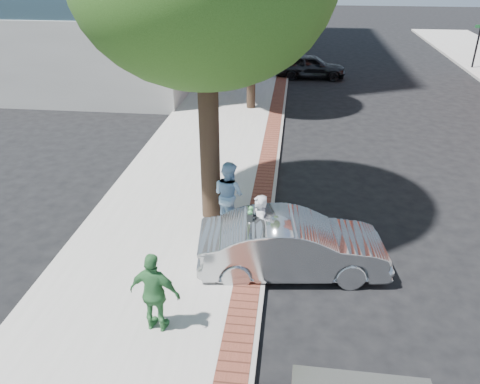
# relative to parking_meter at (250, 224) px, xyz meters

# --- Properties ---
(ground) EXTENTS (120.00, 120.00, 0.00)m
(ground) POSITION_rel_parking_meter_xyz_m (-0.69, 0.22, -1.21)
(ground) COLOR black
(ground) RESTS_ON ground
(sidewalk) EXTENTS (5.00, 60.00, 0.15)m
(sidewalk) POSITION_rel_parking_meter_xyz_m (-2.19, 8.22, -1.13)
(sidewalk) COLOR #9E9991
(sidewalk) RESTS_ON ground
(brick_strip) EXTENTS (0.60, 60.00, 0.01)m
(brick_strip) POSITION_rel_parking_meter_xyz_m (0.01, 8.22, -1.05)
(brick_strip) COLOR brown
(brick_strip) RESTS_ON sidewalk
(curb) EXTENTS (0.10, 60.00, 0.15)m
(curb) POSITION_rel_parking_meter_xyz_m (0.36, 8.22, -1.13)
(curb) COLOR gray
(curb) RESTS_ON ground
(office_base) EXTENTS (18.20, 22.20, 4.00)m
(office_base) POSITION_rel_parking_meter_xyz_m (-13.69, 22.22, 0.79)
(office_base) COLOR gray
(office_base) RESTS_ON ground
(signal_near) EXTENTS (0.70, 0.15, 3.80)m
(signal_near) POSITION_rel_parking_meter_xyz_m (0.21, 22.22, 1.05)
(signal_near) COLOR black
(signal_near) RESTS_ON ground
(signal_far) EXTENTS (0.70, 0.15, 3.80)m
(signal_far) POSITION_rel_parking_meter_xyz_m (11.81, 22.22, 1.05)
(signal_far) COLOR black
(signal_far) RESTS_ON ground
(parking_meter) EXTENTS (0.12, 0.32, 1.47)m
(parking_meter) POSITION_rel_parking_meter_xyz_m (0.00, 0.00, 0.00)
(parking_meter) COLOR gray
(parking_meter) RESTS_ON sidewalk
(person_gray) EXTENTS (0.60, 0.72, 1.71)m
(person_gray) POSITION_rel_parking_meter_xyz_m (0.18, 0.16, -0.20)
(person_gray) COLOR #BCBCC1
(person_gray) RESTS_ON sidewalk
(person_officer) EXTENTS (1.12, 1.08, 1.82)m
(person_officer) POSITION_rel_parking_meter_xyz_m (-0.73, 1.67, -0.14)
(person_officer) COLOR #96C2E7
(person_officer) RESTS_ON sidewalk
(person_green) EXTENTS (1.06, 0.56, 1.71)m
(person_green) POSITION_rel_parking_meter_xyz_m (-1.57, -2.34, -0.20)
(person_green) COLOR #3B8244
(person_green) RESTS_ON sidewalk
(sedan_silver) EXTENTS (4.46, 2.02, 1.42)m
(sedan_silver) POSITION_rel_parking_meter_xyz_m (0.98, 0.01, -0.49)
(sedan_silver) COLOR #A7ABAE
(sedan_silver) RESTS_ON ground
(bg_car) EXTENTS (4.04, 1.67, 1.37)m
(bg_car) POSITION_rel_parking_meter_xyz_m (1.66, 18.84, -0.52)
(bg_car) COLOR black
(bg_car) RESTS_ON ground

